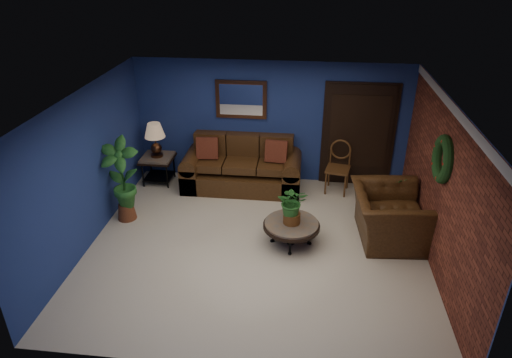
# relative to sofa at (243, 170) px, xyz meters

# --- Properties ---
(floor) EXTENTS (5.50, 5.50, 0.00)m
(floor) POSITION_rel_sofa_xyz_m (0.54, -2.09, -0.35)
(floor) COLOR beige
(floor) RESTS_ON ground
(wall_back) EXTENTS (5.50, 0.04, 2.50)m
(wall_back) POSITION_rel_sofa_xyz_m (0.54, 0.41, 0.90)
(wall_back) COLOR navy
(wall_back) RESTS_ON ground
(wall_left) EXTENTS (0.04, 5.00, 2.50)m
(wall_left) POSITION_rel_sofa_xyz_m (-2.21, -2.09, 0.90)
(wall_left) COLOR navy
(wall_left) RESTS_ON ground
(wall_right_brick) EXTENTS (0.04, 5.00, 2.50)m
(wall_right_brick) POSITION_rel_sofa_xyz_m (3.29, -2.09, 0.90)
(wall_right_brick) COLOR maroon
(wall_right_brick) RESTS_ON ground
(ceiling) EXTENTS (5.50, 5.00, 0.02)m
(ceiling) POSITION_rel_sofa_xyz_m (0.54, -2.09, 2.15)
(ceiling) COLOR silver
(ceiling) RESTS_ON wall_back
(crown_molding) EXTENTS (0.03, 5.00, 0.14)m
(crown_molding) POSITION_rel_sofa_xyz_m (3.26, -2.09, 2.08)
(crown_molding) COLOR white
(crown_molding) RESTS_ON wall_right_brick
(wall_mirror) EXTENTS (1.02, 0.06, 0.77)m
(wall_mirror) POSITION_rel_sofa_xyz_m (-0.06, 0.37, 1.37)
(wall_mirror) COLOR #482717
(wall_mirror) RESTS_ON wall_back
(closet_door) EXTENTS (1.44, 0.06, 2.18)m
(closet_door) POSITION_rel_sofa_xyz_m (2.29, 0.38, 0.70)
(closet_door) COLOR black
(closet_door) RESTS_ON wall_back
(wreath) EXTENTS (0.16, 0.72, 0.72)m
(wreath) POSITION_rel_sofa_xyz_m (3.23, -2.04, 1.35)
(wreath) COLOR black
(wreath) RESTS_ON wall_right_brick
(sofa) EXTENTS (2.36, 1.02, 1.06)m
(sofa) POSITION_rel_sofa_xyz_m (0.00, 0.00, 0.00)
(sofa) COLOR #4B2D15
(sofa) RESTS_ON ground
(coffee_table) EXTENTS (0.94, 0.94, 0.40)m
(coffee_table) POSITION_rel_sofa_xyz_m (1.09, -1.95, -0.00)
(coffee_table) COLOR #534E49
(coffee_table) RESTS_ON ground
(end_table) EXTENTS (0.64, 0.64, 0.59)m
(end_table) POSITION_rel_sofa_xyz_m (-1.76, -0.04, 0.10)
(end_table) COLOR #534E49
(end_table) RESTS_ON ground
(table_lamp) EXTENTS (0.41, 0.41, 0.69)m
(table_lamp) POSITION_rel_sofa_xyz_m (-1.76, -0.04, 0.68)
(table_lamp) COLOR #482717
(table_lamp) RESTS_ON end_table
(side_chair) EXTENTS (0.53, 0.53, 1.05)m
(side_chair) POSITION_rel_sofa_xyz_m (1.93, 0.04, 0.24)
(side_chair) COLOR #573018
(side_chair) RESTS_ON ground
(armchair) EXTENTS (1.26, 1.41, 0.86)m
(armchair) POSITION_rel_sofa_xyz_m (2.69, -1.60, 0.08)
(armchair) COLOR #4B2D15
(armchair) RESTS_ON ground
(coffee_plant) EXTENTS (0.51, 0.45, 0.66)m
(coffee_plant) POSITION_rel_sofa_xyz_m (1.09, -1.95, 0.41)
(coffee_plant) COLOR brown
(coffee_plant) RESTS_ON coffee_table
(floor_plant) EXTENTS (0.44, 0.37, 0.86)m
(floor_plant) POSITION_rel_sofa_xyz_m (2.89, -0.97, 0.10)
(floor_plant) COLOR brown
(floor_plant) RESTS_ON ground
(tall_plant) EXTENTS (0.69, 0.47, 1.55)m
(tall_plant) POSITION_rel_sofa_xyz_m (-1.91, -1.51, 0.50)
(tall_plant) COLOR brown
(tall_plant) RESTS_ON ground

